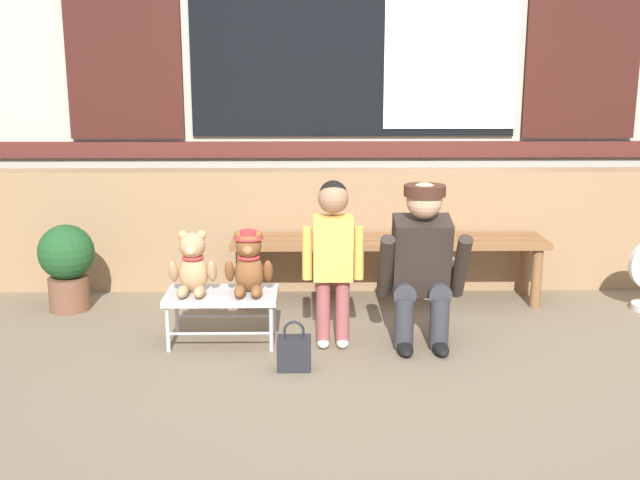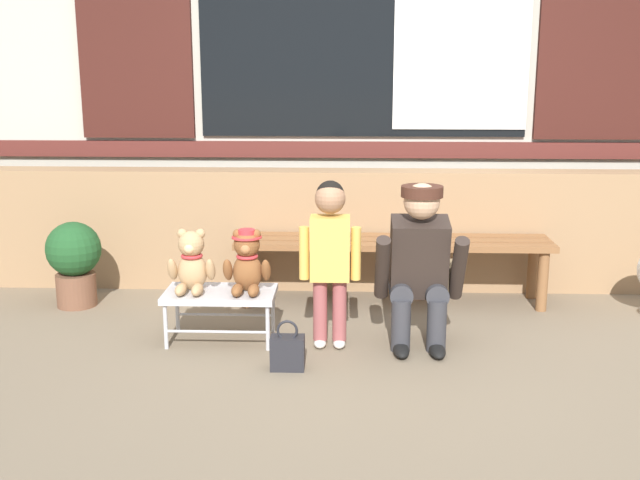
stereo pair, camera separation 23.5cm
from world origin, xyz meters
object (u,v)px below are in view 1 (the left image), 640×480
(small_display_bench, at_px, (222,298))
(potted_plant, at_px, (67,262))
(child_standing, at_px, (333,246))
(wooden_bench_long, at_px, (388,248))
(teddy_bear_with_hat, at_px, (249,263))
(handbag_on_ground, at_px, (294,352))
(teddy_bear_plain, at_px, (193,265))
(adult_crouching, at_px, (423,263))

(small_display_bench, height_order, potted_plant, potted_plant)
(small_display_bench, relative_size, child_standing, 0.67)
(wooden_bench_long, bearing_deg, potted_plant, -175.89)
(wooden_bench_long, relative_size, child_standing, 2.19)
(teddy_bear_with_hat, xyz_separation_m, potted_plant, (-1.23, 0.61, -0.15))
(teddy_bear_with_hat, xyz_separation_m, handbag_on_ground, (0.26, -0.42, -0.38))
(wooden_bench_long, bearing_deg, child_standing, -115.42)
(small_display_bench, bearing_deg, teddy_bear_plain, 179.49)
(potted_plant, bearing_deg, small_display_bench, -29.79)
(teddy_bear_plain, xyz_separation_m, teddy_bear_with_hat, (0.32, 0.00, 0.01))
(child_standing, bearing_deg, teddy_bear_with_hat, 170.94)
(wooden_bench_long, bearing_deg, teddy_bear_with_hat, -138.95)
(child_standing, xyz_separation_m, potted_plant, (-1.71, 0.69, -0.27))
(small_display_bench, bearing_deg, child_standing, -6.62)
(small_display_bench, xyz_separation_m, potted_plant, (-1.07, 0.61, 0.06))
(teddy_bear_plain, xyz_separation_m, potted_plant, (-0.91, 0.61, -0.14))
(teddy_bear_with_hat, relative_size, child_standing, 0.38)
(teddy_bear_plain, distance_m, teddy_bear_with_hat, 0.32)
(child_standing, bearing_deg, adult_crouching, 3.42)
(teddy_bear_with_hat, relative_size, handbag_on_ground, 1.34)
(handbag_on_ground, bearing_deg, teddy_bear_plain, 144.29)
(wooden_bench_long, xyz_separation_m, teddy_bear_plain, (-1.20, -0.76, 0.09))
(teddy_bear_plain, relative_size, handbag_on_ground, 1.34)
(child_standing, xyz_separation_m, handbag_on_ground, (-0.21, -0.34, -0.50))
(adult_crouching, distance_m, potted_plant, 2.32)
(wooden_bench_long, height_order, teddy_bear_plain, teddy_bear_plain)
(potted_plant, bearing_deg, child_standing, -21.92)
(adult_crouching, bearing_deg, handbag_on_ground, -152.73)
(teddy_bear_with_hat, xyz_separation_m, adult_crouching, (0.99, -0.05, 0.01))
(wooden_bench_long, xyz_separation_m, handbag_on_ground, (-0.61, -1.18, -0.28))
(small_display_bench, bearing_deg, adult_crouching, -2.17)
(small_display_bench, relative_size, teddy_bear_with_hat, 1.76)
(child_standing, xyz_separation_m, adult_crouching, (0.51, 0.03, -0.11))
(wooden_bench_long, distance_m, child_standing, 0.96)
(small_display_bench, bearing_deg, potted_plant, 150.21)
(small_display_bench, relative_size, teddy_bear_plain, 1.76)
(small_display_bench, xyz_separation_m, adult_crouching, (1.15, -0.04, 0.21))
(adult_crouching, relative_size, handbag_on_ground, 3.49)
(small_display_bench, distance_m, potted_plant, 1.24)
(adult_crouching, relative_size, potted_plant, 1.67)
(wooden_bench_long, xyz_separation_m, potted_plant, (-2.11, -0.15, -0.05))
(child_standing, height_order, adult_crouching, child_standing)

